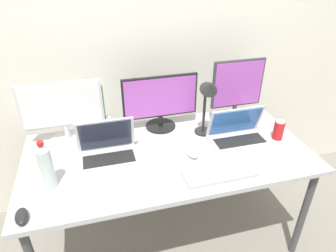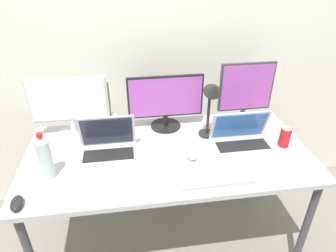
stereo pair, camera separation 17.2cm
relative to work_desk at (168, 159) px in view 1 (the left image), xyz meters
The scene contains 15 objects.
ground_plane 0.68m from the work_desk, ahead, with size 16.00×16.00×0.00m, color gray.
wall_back 0.85m from the work_desk, 90.00° to the left, with size 7.00×0.08×2.60m, color silver.
work_desk is the anchor object (origin of this frame).
monitor_left 0.71m from the work_desk, 153.26° to the left, with size 0.49×0.21×0.39m.
monitor_center 0.39m from the work_desk, 84.62° to the left, with size 0.50×0.20×0.37m.
monitor_right 0.70m from the work_desk, 26.06° to the left, with size 0.37×0.18×0.44m.
laptop_silver 0.37m from the work_desk, behind, with size 0.33×0.22×0.23m.
laptop_secondary 0.47m from the work_desk, ahead, with size 0.36×0.21×0.22m.
keyboard_main 0.36m from the work_desk, 53.17° to the right, with size 0.39×0.15×0.02m, color #B2B2B7.
mouse_by_keyboard 0.85m from the work_desk, 156.57° to the right, with size 0.06×0.11×0.04m, color black.
mouse_by_laptop 0.17m from the work_desk, 31.73° to the right, with size 0.06×0.10×0.04m, color silver.
water_bottle 0.70m from the work_desk, 168.87° to the right, with size 0.07×0.07×0.27m.
soda_can_near_keyboard 0.73m from the work_desk, ahead, with size 0.07×0.07×0.13m.
bamboo_vase 0.49m from the work_desk, 135.66° to the left, with size 0.08×0.08×0.34m.
desk_lamp 0.45m from the work_desk, 21.18° to the left, with size 0.11×0.18×0.41m.
Camera 1 is at (-0.39, -1.43, 1.80)m, focal length 32.00 mm.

